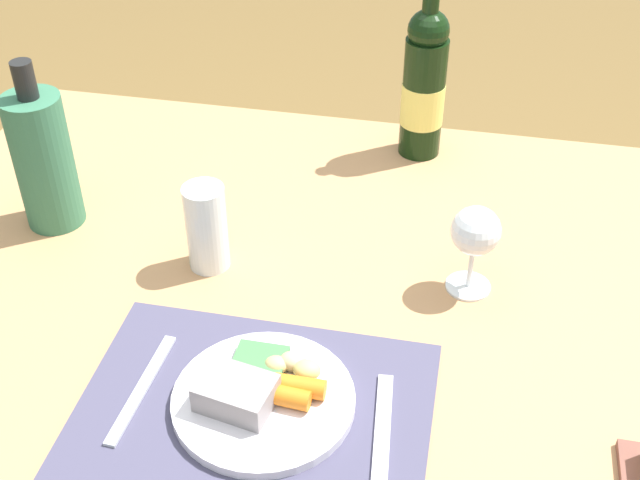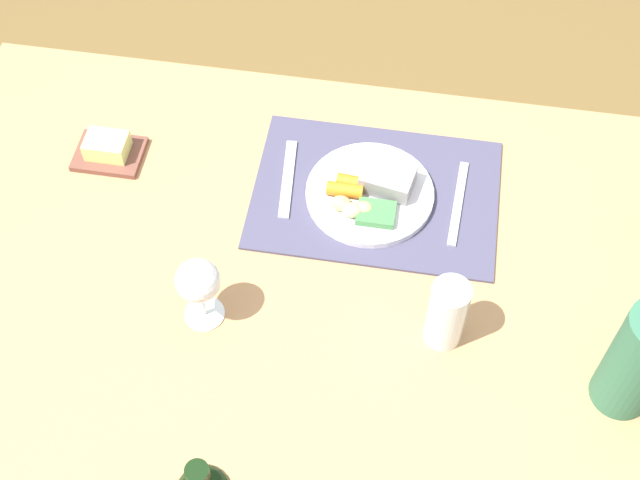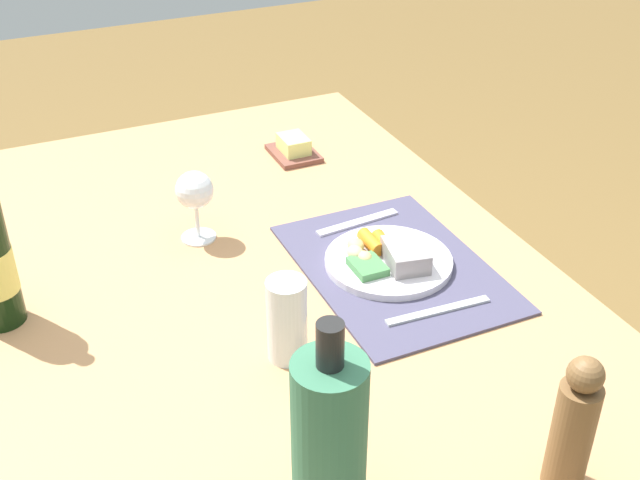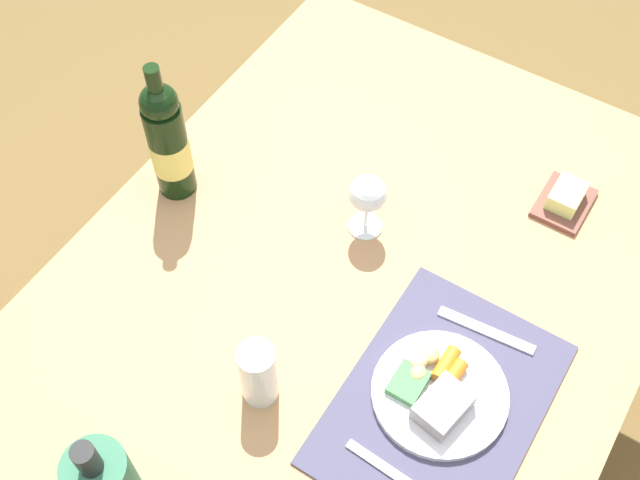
{
  "view_description": "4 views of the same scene",
  "coord_description": "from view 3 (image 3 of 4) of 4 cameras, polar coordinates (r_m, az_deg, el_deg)",
  "views": [
    {
      "loc": [
        0.15,
        -0.94,
        1.56
      ],
      "look_at": [
        -0.05,
        0.06,
        0.77
      ],
      "focal_mm": 46.39,
      "sensor_mm": 36.0,
      "label": 1
    },
    {
      "loc": [
        -0.14,
        0.78,
        2.05
      ],
      "look_at": [
        -0.0,
        -0.07,
        0.82
      ],
      "focal_mm": 49.98,
      "sensor_mm": 36.0,
      "label": 2
    },
    {
      "loc": [
        -1.17,
        0.39,
        1.57
      ],
      "look_at": [
        -0.08,
        -0.1,
        0.83
      ],
      "focal_mm": 45.28,
      "sensor_mm": 36.0,
      "label": 3
    },
    {
      "loc": [
        -0.66,
        -0.37,
        2.03
      ],
      "look_at": [
        0.07,
        0.09,
        0.78
      ],
      "focal_mm": 44.85,
      "sensor_mm": 36.0,
      "label": 4
    }
  ],
  "objects": [
    {
      "name": "dinner_plate",
      "position": [
        1.51,
        4.85,
        -1.31
      ],
      "size": [
        0.24,
        0.24,
        0.05
      ],
      "color": "silver",
      "rests_on": "placemat"
    },
    {
      "name": "placemat",
      "position": [
        1.52,
        5.33,
        -1.95
      ],
      "size": [
        0.46,
        0.33,
        0.01
      ],
      "primitive_type": "cube",
      "color": "#45425B",
      "rests_on": "dining_table"
    },
    {
      "name": "wine_glass",
      "position": [
        1.58,
        -8.85,
        3.34
      ],
      "size": [
        0.07,
        0.07,
        0.15
      ],
      "color": "white",
      "rests_on": "dining_table"
    },
    {
      "name": "water_tumbler",
      "position": [
        1.28,
        -2.34,
        -5.99
      ],
      "size": [
        0.06,
        0.06,
        0.15
      ],
      "color": "silver",
      "rests_on": "dining_table"
    },
    {
      "name": "butter_dish",
      "position": [
        1.93,
        -1.87,
        6.49
      ],
      "size": [
        0.13,
        0.1,
        0.05
      ],
      "color": "brown",
      "rests_on": "dining_table"
    },
    {
      "name": "dining_table",
      "position": [
        1.54,
        -4.49,
        -5.24
      ],
      "size": [
        1.53,
        1.07,
        0.72
      ],
      "color": "tan",
      "rests_on": "ground_plane"
    },
    {
      "name": "cooler_bottle",
      "position": [
        1.02,
        0.66,
        -13.57
      ],
      "size": [
        0.1,
        0.1,
        0.29
      ],
      "color": "#346D4E",
      "rests_on": "dining_table"
    },
    {
      "name": "pepper_mill",
      "position": [
        1.11,
        17.48,
        -12.47
      ],
      "size": [
        0.06,
        0.06,
        0.21
      ],
      "color": "brown",
      "rests_on": "dining_table"
    },
    {
      "name": "fork",
      "position": [
        1.41,
        8.35,
        -4.96
      ],
      "size": [
        0.03,
        0.2,
        0.0
      ],
      "primitive_type": "cube",
      "rotation": [
        0.0,
        0.0,
        -0.05
      ],
      "color": "silver",
      "rests_on": "placemat"
    },
    {
      "name": "knife",
      "position": [
        1.65,
        2.67,
        1.25
      ],
      "size": [
        0.04,
        0.19,
        0.0
      ],
      "primitive_type": "cube",
      "rotation": [
        0.0,
        0.0,
        0.09
      ],
      "color": "silver",
      "rests_on": "placemat"
    }
  ]
}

